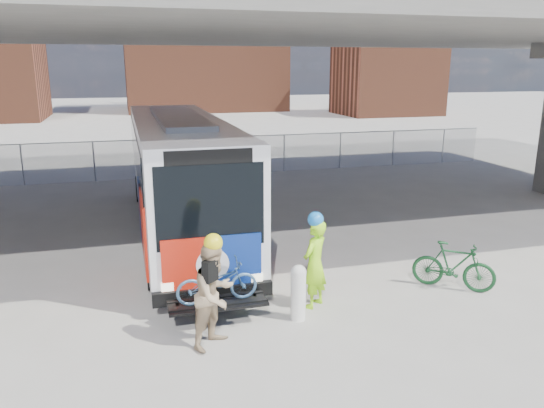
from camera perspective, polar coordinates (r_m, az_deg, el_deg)
name	(u,v)px	position (r m, az deg, el deg)	size (l,w,h in m)	color
ground	(271,261)	(14.41, -0.12, -6.14)	(160.00, 160.00, 0.00)	#9E9991
bus	(180,166)	(16.75, -9.90, 4.09)	(2.67, 12.90, 3.69)	silver
overpass	(236,18)	(17.42, -3.85, 19.33)	(40.00, 16.00, 7.95)	#605E59
chainlink_fence	(204,146)	(25.51, -7.37, 6.21)	(30.00, 0.06, 30.00)	gray
brick_buildings	(165,63)	(61.40, -11.45, 14.65)	(54.00, 22.00, 12.00)	brown
smokestack	(262,5)	(70.61, -1.14, 20.64)	(2.20, 2.20, 25.00)	brown
bollard	(298,291)	(11.03, 2.84, -9.28)	(0.31, 0.31, 1.20)	white
cyclist_hivis	(315,261)	(11.50, 4.61, -6.18)	(0.85, 0.82, 2.15)	#A6FF1A
cyclist_tan	(215,293)	(9.99, -6.19, -9.54)	(1.23, 1.21, 2.20)	tan
bike_parked	(454,266)	(13.21, 18.96, -6.31)	(0.54, 1.90, 1.14)	#164622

